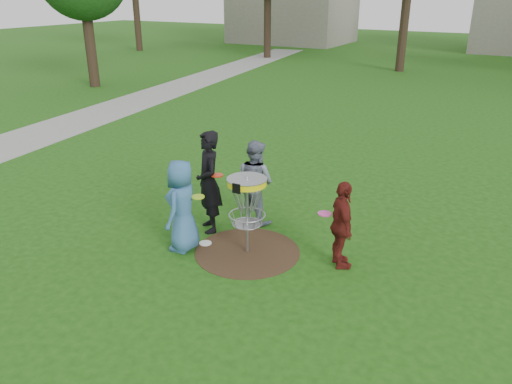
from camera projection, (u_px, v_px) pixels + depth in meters
The scene contains 10 objects.
ground at pixel (247, 252), 8.53m from camera, with size 100.00×100.00×0.00m, color #19470F.
dirt_patch at pixel (247, 252), 8.52m from camera, with size 1.80×1.80×0.01m, color #47331E.
concrete_path at pixel (131, 103), 19.53m from camera, with size 2.20×40.00×0.02m, color #9E9E99.
player_blue at pixel (182, 206), 8.35m from camera, with size 0.78×0.51×1.60m, color #33608C.
player_black at pixel (209, 182), 8.98m from camera, with size 0.69×0.45×1.89m, color black.
player_grey at pixel (255, 181), 9.40m from camera, with size 0.78×0.61×1.60m, color slate.
player_maroon at pixel (342, 225), 7.83m from camera, with size 0.85×0.36×1.46m, color maroon.
disc_on_grass at pixel (205, 243), 8.79m from camera, with size 0.22×0.22×0.02m, color white.
disc_golf_basket at pixel (247, 197), 8.14m from camera, with size 0.66×0.67×1.38m.
held_discs at pixel (247, 190), 8.47m from camera, with size 2.26×1.45×0.28m.
Camera 1 is at (3.82, -6.46, 4.17)m, focal length 35.00 mm.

